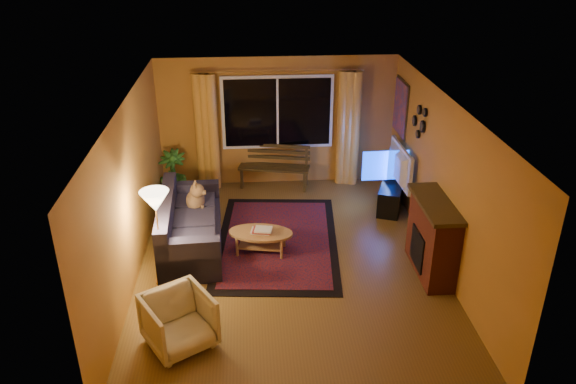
{
  "coord_description": "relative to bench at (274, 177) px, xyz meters",
  "views": [
    {
      "loc": [
        -0.57,
        -7.25,
        4.68
      ],
      "look_at": [
        0.0,
        0.3,
        1.05
      ],
      "focal_mm": 35.0,
      "sensor_mm": 36.0,
      "label": 1
    }
  ],
  "objects": [
    {
      "name": "television",
      "position": [
        2.09,
        -0.99,
        0.61
      ],
      "size": [
        0.19,
        1.2,
        0.69
      ],
      "primitive_type": "imported",
      "rotation": [
        0.0,
        0.0,
        1.6
      ],
      "color": "black",
      "rests_on": "tv_console"
    },
    {
      "name": "window",
      "position": [
        0.09,
        0.19,
        1.25
      ],
      "size": [
        2.0,
        0.02,
        1.3
      ],
      "primitive_type": "cube",
      "color": "black",
      "rests_on": "wall_back"
    },
    {
      "name": "curtain_left",
      "position": [
        -1.26,
        0.13,
        0.92
      ],
      "size": [
        0.36,
        0.36,
        2.24
      ],
      "primitive_type": "cylinder",
      "color": "gold",
      "rests_on": "ground"
    },
    {
      "name": "potted_plant",
      "position": [
        -1.91,
        -0.26,
        0.24
      ],
      "size": [
        0.53,
        0.53,
        0.9
      ],
      "primitive_type": "imported",
      "rotation": [
        0.0,
        0.0,
        -0.05
      ],
      "color": "#235B1E",
      "rests_on": "ground"
    },
    {
      "name": "ceiling",
      "position": [
        0.09,
        -2.75,
        2.31
      ],
      "size": [
        4.5,
        6.0,
        0.02
      ],
      "primitive_type": "cube",
      "color": "white",
      "rests_on": "ground"
    },
    {
      "name": "bench",
      "position": [
        0.0,
        0.0,
        0.0
      ],
      "size": [
        1.42,
        0.67,
        0.41
      ],
      "primitive_type": "cube",
      "rotation": [
        0.0,
        0.0,
        -0.21
      ],
      "color": "#362A13",
      "rests_on": "ground"
    },
    {
      "name": "painting",
      "position": [
        2.31,
        -0.3,
        1.45
      ],
      "size": [
        0.04,
        0.76,
        0.96
      ],
      "primitive_type": "cube",
      "color": "#D0461B",
      "rests_on": "wall_right"
    },
    {
      "name": "floor_lamp",
      "position": [
        -1.76,
        -3.12,
        0.52
      ],
      "size": [
        0.3,
        0.3,
        1.44
      ],
      "primitive_type": "cylinder",
      "rotation": [
        0.0,
        0.0,
        0.3
      ],
      "color": "#BF8C3F",
      "rests_on": "ground"
    },
    {
      "name": "wall_left",
      "position": [
        -2.17,
        -2.75,
        1.05
      ],
      "size": [
        0.02,
        6.0,
        2.5
      ],
      "primitive_type": "cube",
      "color": "#BD7F31",
      "rests_on": "ground"
    },
    {
      "name": "wall_back",
      "position": [
        0.09,
        0.26,
        1.05
      ],
      "size": [
        4.5,
        0.02,
        2.5
      ],
      "primitive_type": "cube",
      "color": "#BD7F31",
      "rests_on": "ground"
    },
    {
      "name": "curtain_rod",
      "position": [
        0.09,
        0.15,
        2.05
      ],
      "size": [
        3.2,
        0.03,
        0.03
      ],
      "primitive_type": "cylinder",
      "rotation": [
        0.0,
        1.57,
        0.0
      ],
      "color": "#BF8C3F",
      "rests_on": "wall_back"
    },
    {
      "name": "curtain_right",
      "position": [
        1.44,
        0.13,
        0.92
      ],
      "size": [
        0.36,
        0.36,
        2.24
      ],
      "primitive_type": "cylinder",
      "color": "gold",
      "rests_on": "ground"
    },
    {
      "name": "rug",
      "position": [
        -0.06,
        -2.11,
        -0.19
      ],
      "size": [
        2.19,
        3.2,
        0.02
      ],
      "primitive_type": "cube",
      "rotation": [
        0.0,
        0.0,
        -0.09
      ],
      "color": "maroon",
      "rests_on": "ground"
    },
    {
      "name": "armchair",
      "position": [
        -1.39,
        -4.49,
        0.18
      ],
      "size": [
        1.0,
        0.98,
        0.77
      ],
      "primitive_type": "imported",
      "rotation": [
        0.0,
        0.0,
        0.54
      ],
      "color": "beige",
      "rests_on": "ground"
    },
    {
      "name": "tv_console",
      "position": [
        2.09,
        -0.99,
        0.03
      ],
      "size": [
        0.75,
        1.19,
        0.47
      ],
      "primitive_type": "cube",
      "rotation": [
        0.0,
        0.0,
        -0.36
      ],
      "color": "black",
      "rests_on": "ground"
    },
    {
      "name": "dog",
      "position": [
        -1.38,
        -1.7,
        0.48
      ],
      "size": [
        0.43,
        0.53,
        0.51
      ],
      "primitive_type": null,
      "rotation": [
        0.0,
        0.0,
        -0.22
      ],
      "color": "olive",
      "rests_on": "sofa"
    },
    {
      "name": "wall_right",
      "position": [
        2.35,
        -2.75,
        1.05
      ],
      "size": [
        0.02,
        6.0,
        2.5
      ],
      "primitive_type": "cube",
      "color": "#BD7F31",
      "rests_on": "ground"
    },
    {
      "name": "sofa",
      "position": [
        -1.43,
        -2.18,
        0.23
      ],
      "size": [
        1.01,
        2.17,
        0.86
      ],
      "primitive_type": "cube",
      "rotation": [
        0.0,
        0.0,
        0.05
      ],
      "color": "#222036",
      "rests_on": "ground"
    },
    {
      "name": "floor",
      "position": [
        0.09,
        -2.75,
        -0.21
      ],
      "size": [
        4.5,
        6.0,
        0.02
      ],
      "primitive_type": "cube",
      "color": "brown",
      "rests_on": "ground"
    },
    {
      "name": "mirror_cluster",
      "position": [
        2.3,
        -1.45,
        1.6
      ],
      "size": [
        0.06,
        0.6,
        0.56
      ],
      "primitive_type": null,
      "color": "black",
      "rests_on": "wall_right"
    },
    {
      "name": "fireplace",
      "position": [
        2.14,
        -3.15,
        0.35
      ],
      "size": [
        0.4,
        1.2,
        1.1
      ],
      "primitive_type": "cube",
      "color": "maroon",
      "rests_on": "ground"
    },
    {
      "name": "coffee_table",
      "position": [
        -0.34,
        -2.42,
        -0.02
      ],
      "size": [
        1.17,
        1.17,
        0.36
      ],
      "primitive_type": "cylinder",
      "rotation": [
        0.0,
        0.0,
        -0.18
      ],
      "color": "#B58048",
      "rests_on": "ground"
    }
  ]
}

